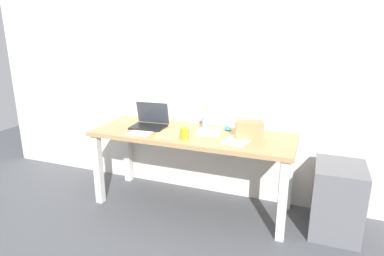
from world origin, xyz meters
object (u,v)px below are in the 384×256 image
(desk, at_px, (192,143))
(laptop_left, at_px, (150,122))
(computer_mouse, at_px, (228,128))
(cardboard_box, at_px, (249,130))
(filing_cabinet, at_px, (337,199))
(coffee_mug, at_px, (185,133))
(beer_bottle, at_px, (205,123))

(desk, distance_m, laptop_left, 0.49)
(computer_mouse, height_order, cardboard_box, cardboard_box)
(desk, height_order, computer_mouse, computer_mouse)
(filing_cabinet, bearing_deg, laptop_left, 178.88)
(laptop_left, distance_m, coffee_mug, 0.51)
(laptop_left, height_order, computer_mouse, laptop_left)
(cardboard_box, bearing_deg, desk, -175.05)
(cardboard_box, relative_size, filing_cabinet, 0.40)
(computer_mouse, bearing_deg, desk, -171.99)
(cardboard_box, relative_size, coffee_mug, 2.57)
(filing_cabinet, bearing_deg, computer_mouse, 168.74)
(desk, xyz_separation_m, coffee_mug, (-0.01, -0.17, 0.15))
(beer_bottle, relative_size, coffee_mug, 2.33)
(desk, bearing_deg, computer_mouse, 36.96)
(desk, bearing_deg, laptop_left, 174.16)
(laptop_left, bearing_deg, desk, -5.84)
(desk, height_order, cardboard_box, cardboard_box)
(desk, height_order, filing_cabinet, desk)
(desk, distance_m, beer_bottle, 0.23)
(beer_bottle, xyz_separation_m, computer_mouse, (0.18, 0.13, -0.07))
(beer_bottle, height_order, computer_mouse, beer_bottle)
(desk, relative_size, filing_cabinet, 3.10)
(coffee_mug, distance_m, filing_cabinet, 1.42)
(computer_mouse, distance_m, filing_cabinet, 1.14)
(desk, bearing_deg, coffee_mug, -92.56)
(beer_bottle, bearing_deg, filing_cabinet, -3.53)
(desk, distance_m, filing_cabinet, 1.36)
(laptop_left, xyz_separation_m, cardboard_box, (1.00, -0.00, 0.03))
(desk, height_order, beer_bottle, beer_bottle)
(laptop_left, relative_size, filing_cabinet, 0.58)
(desk, relative_size, beer_bottle, 8.58)
(laptop_left, height_order, coffee_mug, laptop_left)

